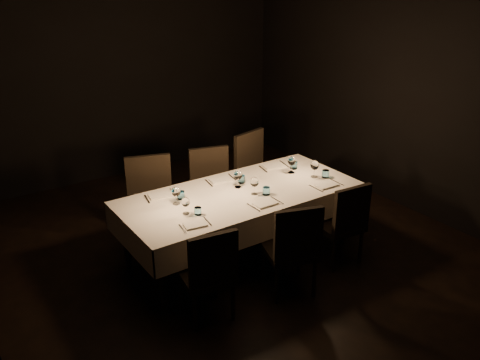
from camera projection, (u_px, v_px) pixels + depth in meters
room at (240, 124)px, 5.00m from camera, size 5.01×6.01×3.01m
dining_table at (240, 199)px, 5.31m from camera, size 2.52×1.12×0.76m
chair_near_left at (209, 271)px, 4.38m from camera, size 0.50×0.50×0.92m
place_setting_near_left at (191, 211)px, 4.73m from camera, size 0.32×0.39×0.17m
chair_near_center at (293, 246)px, 4.73m from camera, size 0.58×0.58×0.96m
place_setting_near_center at (260, 191)px, 5.14m from camera, size 0.34×0.41×0.19m
chair_near_right at (344, 220)px, 5.24m from camera, size 0.48×0.48×0.92m
place_setting_near_right at (321, 173)px, 5.57m from camera, size 0.35×0.42×0.20m
chair_far_left at (151, 200)px, 5.58m from camera, size 0.63×0.63×1.03m
place_setting_far_left at (172, 194)px, 5.07m from camera, size 0.36×0.41×0.19m
chair_far_center at (212, 186)px, 5.98m from camera, size 0.58×0.58×0.99m
place_setting_far_center at (233, 178)px, 5.45m from camera, size 0.37×0.42×0.20m
chair_far_right at (257, 171)px, 6.34m from camera, size 0.61×0.61×1.05m
place_setting_far_right at (287, 164)px, 5.83m from camera, size 0.38×0.42×0.20m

